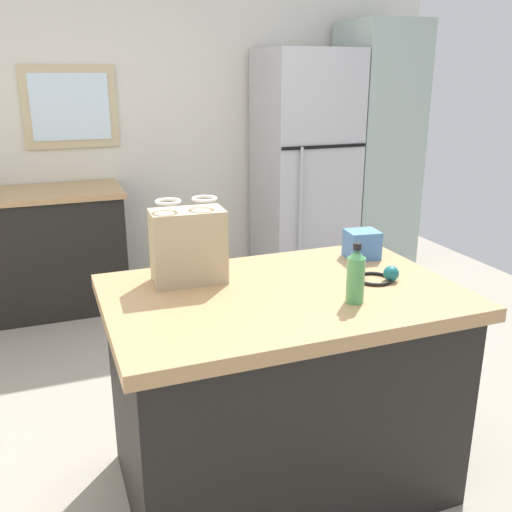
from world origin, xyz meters
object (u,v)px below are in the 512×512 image
refrigerator (304,170)px  tall_cabinet (375,152)px  shopping_bag (188,246)px  small_box (362,244)px  kitchen_island (282,389)px  ear_defenders (374,275)px  bottle (356,276)px

refrigerator → tall_cabinet: tall_cabinet is taller
refrigerator → tall_cabinet: 0.67m
shopping_bag → small_box: bearing=1.7°
kitchen_island → small_box: 0.75m
kitchen_island → refrigerator: refrigerator is taller
tall_cabinet → ear_defenders: 2.76m
refrigerator → bottle: 2.70m
kitchen_island → ear_defenders: (0.39, -0.03, 0.46)m
refrigerator → small_box: size_ratio=13.08×
tall_cabinet → kitchen_island: bearing=-128.7°
small_box → ear_defenders: size_ratio=0.72×
shopping_bag → bottle: (0.52, -0.43, -0.05)m
small_box → bottle: bottle is taller
refrigerator → small_box: (-0.69, -2.06, 0.01)m
kitchen_island → shopping_bag: size_ratio=3.98×
small_box → bottle: size_ratio=0.63×
bottle → small_box: bearing=56.5°
small_box → tall_cabinet: bearing=56.7°
tall_cabinet → ear_defenders: size_ratio=10.48×
tall_cabinet → shopping_bag: size_ratio=6.09×
ear_defenders → tall_cabinet: bearing=58.0°
small_box → bottle: 0.55m
kitchen_island → bottle: size_ratio=6.01×
small_box → ear_defenders: small_box is taller
refrigerator → bottle: (-0.99, -2.51, 0.05)m
refrigerator → shopping_bag: (-1.51, -2.08, 0.10)m
kitchen_island → ear_defenders: ear_defenders is taller
refrigerator → ear_defenders: 2.47m
shopping_bag → bottle: shopping_bag is taller
tall_cabinet → small_box: size_ratio=14.62×
tall_cabinet → shopping_bag: (-2.17, -2.08, -0.01)m
bottle → shopping_bag: bearing=140.3°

